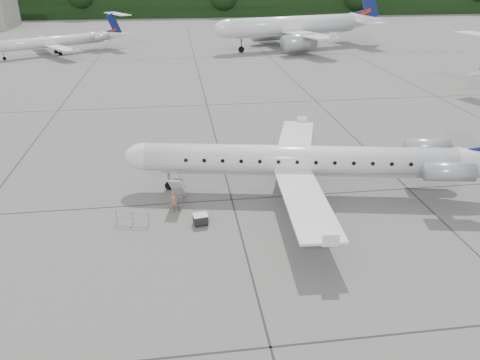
{
  "coord_description": "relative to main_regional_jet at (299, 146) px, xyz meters",
  "views": [
    {
      "loc": [
        -7.89,
        -27.34,
        15.87
      ],
      "look_at": [
        -3.95,
        1.5,
        2.3
      ],
      "focal_mm": 35.0,
      "sensor_mm": 36.0,
      "label": 1
    }
  ],
  "objects": [
    {
      "name": "baggage_cart",
      "position": [
        -7.53,
        -3.88,
        -3.32
      ],
      "size": [
        1.03,
        0.89,
        0.8
      ],
      "primitive_type": null,
      "rotation": [
        0.0,
        0.0,
        0.16
      ],
      "color": "black",
      "rests_on": "ground"
    },
    {
      "name": "treeline",
      "position": [
        -0.69,
        126.34,
        0.28
      ],
      "size": [
        260.0,
        4.0,
        8.0
      ],
      "primitive_type": "cube",
      "color": "black",
      "rests_on": "ground"
    },
    {
      "name": "bg_narrowbody",
      "position": [
        14.9,
        63.78,
        2.55
      ],
      "size": [
        40.13,
        33.12,
        12.54
      ],
      "primitive_type": null,
      "rotation": [
        0.0,
        0.0,
        0.25
      ],
      "color": "silver",
      "rests_on": "ground"
    },
    {
      "name": "main_regional_jet",
      "position": [
        0.0,
        0.0,
        0.0
      ],
      "size": [
        32.33,
        25.84,
        7.44
      ],
      "primitive_type": null,
      "rotation": [
        0.0,
        0.0,
        -0.18
      ],
      "color": "silver",
      "rests_on": "ground"
    },
    {
      "name": "ground",
      "position": [
        -0.69,
        -3.66,
        -3.72
      ],
      "size": [
        320.0,
        320.0,
        0.0
      ],
      "primitive_type": "plane",
      "color": "slate",
      "rests_on": "ground"
    },
    {
      "name": "passenger",
      "position": [
        -9.21,
        -1.89,
        -2.91
      ],
      "size": [
        0.6,
        0.4,
        1.62
      ],
      "primitive_type": "imported",
      "rotation": [
        0.0,
        0.0,
        0.01
      ],
      "color": "#8D644D",
      "rests_on": "ground"
    },
    {
      "name": "bg_regional_left",
      "position": [
        -31.39,
        63.07,
        -0.35
      ],
      "size": [
        31.51,
        28.89,
        6.74
      ],
      "primitive_type": null,
      "rotation": [
        0.0,
        0.0,
        0.53
      ],
      "color": "silver",
      "rests_on": "ground"
    },
    {
      "name": "airstair",
      "position": [
        -8.97,
        -0.6,
        -2.55
      ],
      "size": [
        1.26,
        2.42,
        2.33
      ],
      "primitive_type": null,
      "rotation": [
        0.0,
        0.0,
        -0.18
      ],
      "color": "silver",
      "rests_on": "ground"
    },
    {
      "name": "safety_railing",
      "position": [
        -12.01,
        -3.25,
        -3.22
      ],
      "size": [
        2.13,
        0.69,
        1.0
      ],
      "primitive_type": null,
      "rotation": [
        0.0,
        0.0,
        -0.28
      ],
      "color": "gray",
      "rests_on": "ground"
    }
  ]
}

